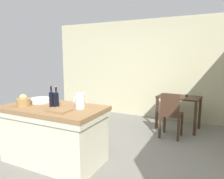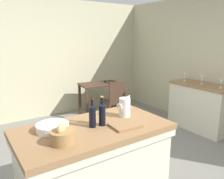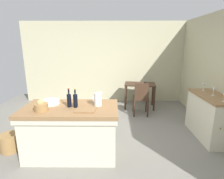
# 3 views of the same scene
# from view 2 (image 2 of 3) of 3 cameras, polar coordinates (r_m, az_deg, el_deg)

# --- Properties ---
(ground_plane) EXTENTS (6.76, 6.76, 0.00)m
(ground_plane) POSITION_cam_2_polar(r_m,az_deg,el_deg) (3.37, -1.70, -18.90)
(ground_plane) COLOR slate
(wall_back) EXTENTS (5.32, 0.12, 2.60)m
(wall_back) POSITION_cam_2_polar(r_m,az_deg,el_deg) (5.27, -17.25, 7.27)
(wall_back) COLOR #B7B28E
(wall_back) RESTS_ON ground
(wall_right) EXTENTS (0.12, 5.20, 2.60)m
(wall_right) POSITION_cam_2_polar(r_m,az_deg,el_deg) (4.80, 25.57, 6.06)
(wall_right) COLOR #B7B28E
(wall_right) RESTS_ON ground
(island_table) EXTENTS (1.59, 0.86, 0.88)m
(island_table) POSITION_cam_2_polar(r_m,az_deg,el_deg) (2.58, -4.44, -17.61)
(island_table) COLOR olive
(island_table) RESTS_ON ground
(side_cabinet) EXTENTS (0.52, 1.18, 0.90)m
(side_cabinet) POSITION_cam_2_polar(r_m,az_deg,el_deg) (4.75, 21.16, -4.07)
(side_cabinet) COLOR olive
(side_cabinet) RESTS_ON ground
(writing_desk) EXTENTS (0.96, 0.67, 0.80)m
(writing_desk) POSITION_cam_2_polar(r_m,az_deg,el_deg) (5.18, -2.99, 0.21)
(writing_desk) COLOR #3D281C
(writing_desk) RESTS_ON ground
(wooden_chair) EXTENTS (0.42, 0.42, 0.92)m
(wooden_chair) POSITION_cam_2_polar(r_m,az_deg,el_deg) (4.66, 0.50, -2.81)
(wooden_chair) COLOR #3D281C
(wooden_chair) RESTS_ON ground
(pitcher) EXTENTS (0.17, 0.13, 0.26)m
(pitcher) POSITION_cam_2_polar(r_m,az_deg,el_deg) (2.65, 3.20, -4.43)
(pitcher) COLOR white
(pitcher) RESTS_ON island_table
(wash_bowl) EXTENTS (0.33, 0.33, 0.07)m
(wash_bowl) POSITION_cam_2_polar(r_m,az_deg,el_deg) (2.36, -14.75, -9.16)
(wash_bowl) COLOR white
(wash_bowl) RESTS_ON island_table
(bread_basket) EXTENTS (0.21, 0.21, 0.19)m
(bread_basket) POSITION_cam_2_polar(r_m,az_deg,el_deg) (2.06, -12.47, -11.39)
(bread_basket) COLOR olive
(bread_basket) RESTS_ON island_table
(cutting_board) EXTENTS (0.32, 0.25, 0.02)m
(cutting_board) POSITION_cam_2_polar(r_m,az_deg,el_deg) (2.40, 3.42, -8.95)
(cutting_board) COLOR olive
(cutting_board) RESTS_ON island_table
(wine_bottle_dark) EXTENTS (0.07, 0.07, 0.32)m
(wine_bottle_dark) POSITION_cam_2_polar(r_m,az_deg,el_deg) (2.38, -2.50, -6.09)
(wine_bottle_dark) COLOR black
(wine_bottle_dark) RESTS_ON island_table
(wine_bottle_amber) EXTENTS (0.07, 0.07, 0.31)m
(wine_bottle_amber) POSITION_cam_2_polar(r_m,az_deg,el_deg) (2.35, -4.96, -6.51)
(wine_bottle_amber) COLOR black
(wine_bottle_amber) RESTS_ON island_table
(wine_glass_far_left) EXTENTS (0.07, 0.07, 0.15)m
(wine_glass_far_left) POSITION_cam_2_polar(r_m,az_deg,el_deg) (4.40, 25.81, 1.64)
(wine_glass_far_left) COLOR white
(wine_glass_far_left) RESTS_ON side_cabinet
(wine_glass_left) EXTENTS (0.07, 0.07, 0.16)m
(wine_glass_left) POSITION_cam_2_polar(r_m,az_deg,el_deg) (4.63, 21.75, 2.63)
(wine_glass_left) COLOR white
(wine_glass_left) RESTS_ON side_cabinet
(wine_glass_middle) EXTENTS (0.07, 0.07, 0.16)m
(wine_glass_middle) POSITION_cam_2_polar(r_m,az_deg,el_deg) (4.85, 17.94, 3.32)
(wine_glass_middle) COLOR white
(wine_glass_middle) RESTS_ON side_cabinet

